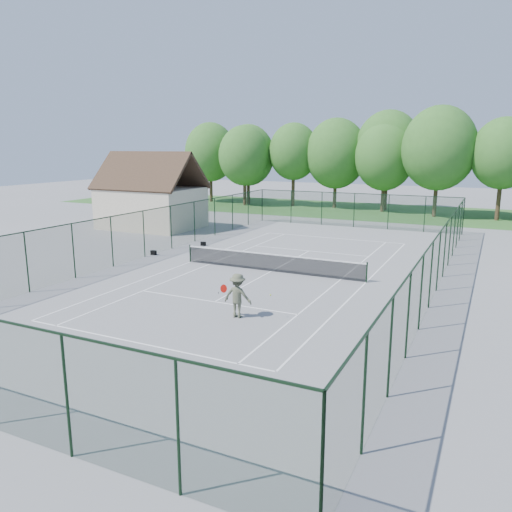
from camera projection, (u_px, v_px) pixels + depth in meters
name	position (u px, v px, depth m)	size (l,w,h in m)	color
ground	(271.00, 271.00, 28.62)	(140.00, 140.00, 0.00)	gray
grass_far	(382.00, 212.00, 55.01)	(80.00, 16.00, 0.01)	#376D2C
court_lines	(271.00, 271.00, 28.62)	(11.05, 23.85, 0.01)	white
tennis_net	(271.00, 262.00, 28.50)	(11.08, 0.08, 1.10)	black
fence_enclosure	(271.00, 245.00, 28.29)	(18.05, 36.05, 3.02)	#1A3923
utility_building	(151.00, 192.00, 43.55)	(8.60, 6.27, 6.63)	beige
tree_line_far	(385.00, 156.00, 53.73)	(39.40, 6.40, 9.70)	#483321
sports_bag_a	(154.00, 253.00, 32.98)	(0.37, 0.22, 0.29)	black
sports_bag_b	(203.00, 244.00, 36.07)	(0.36, 0.22, 0.28)	black
tennis_player	(238.00, 296.00, 20.76)	(2.24, 0.91, 1.87)	#545941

